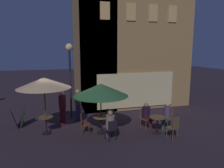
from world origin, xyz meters
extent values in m
plane|color=#2B202A|center=(0.00, 0.00, 0.00)|extent=(60.00, 60.00, 0.00)
cube|color=#AB824D|center=(4.57, 2.49, 3.99)|extent=(6.99, 1.94, 7.98)
cube|color=#AB824D|center=(2.05, 4.77, 3.99)|extent=(1.94, 6.50, 7.98)
cube|color=#ECB86A|center=(2.28, 1.49, 5.82)|extent=(0.55, 0.06, 0.95)
cube|color=#ECB86A|center=(3.82, 1.49, 5.82)|extent=(0.55, 0.06, 0.95)
cube|color=#ECB86A|center=(5.20, 1.49, 5.82)|extent=(0.55, 0.06, 0.95)
cube|color=#ECB86A|center=(6.49, 1.49, 5.82)|extent=(0.55, 0.06, 0.95)
cube|color=beige|center=(4.22, 1.48, 1.25)|extent=(4.89, 0.08, 2.10)
cylinder|color=black|center=(0.24, 1.01, 1.86)|extent=(0.10, 0.10, 3.72)
sphere|color=#FBD287|center=(0.24, 1.01, 3.83)|extent=(0.38, 0.38, 0.38)
cube|color=black|center=(-2.17, 0.44, 0.43)|extent=(0.42, 0.60, 0.83)
cube|color=black|center=(-2.51, 0.33, 0.43)|extent=(0.42, 0.60, 0.83)
cylinder|color=black|center=(-1.01, -0.86, 0.01)|extent=(0.40, 0.40, 0.03)
cylinder|color=black|center=(-1.01, -0.86, 0.37)|extent=(0.06, 0.06, 0.75)
cylinder|color=brown|center=(-1.01, -0.86, 0.76)|extent=(0.63, 0.63, 0.03)
cylinder|color=black|center=(1.35, -1.47, 0.01)|extent=(0.40, 0.40, 0.03)
cylinder|color=black|center=(1.35, -1.47, 0.38)|extent=(0.06, 0.06, 0.76)
cylinder|color=brown|center=(1.35, -1.47, 0.77)|extent=(0.72, 0.72, 0.03)
cylinder|color=black|center=(3.79, -2.09, 0.01)|extent=(0.40, 0.40, 0.03)
cylinder|color=black|center=(3.79, -2.09, 0.36)|extent=(0.06, 0.06, 0.72)
cylinder|color=brown|center=(3.79, -2.09, 0.73)|extent=(0.74, 0.74, 0.03)
cylinder|color=black|center=(-1.01, -0.86, 0.03)|extent=(0.36, 0.36, 0.06)
cylinder|color=#523920|center=(-1.01, -0.86, 1.24)|extent=(0.05, 0.05, 2.49)
cone|color=tan|center=(-1.01, -0.86, 2.31)|extent=(2.30, 2.30, 0.46)
cylinder|color=black|center=(1.35, -1.47, 0.03)|extent=(0.36, 0.36, 0.06)
cylinder|color=#503127|center=(1.35, -1.47, 1.10)|extent=(0.05, 0.05, 2.21)
cone|color=#2B5A32|center=(1.35, -1.47, 1.99)|extent=(2.40, 2.40, 0.54)
cylinder|color=brown|center=(0.84, -1.22, 0.21)|extent=(0.03, 0.03, 0.42)
cylinder|color=brown|center=(0.79, -1.53, 0.21)|extent=(0.03, 0.03, 0.42)
cylinder|color=brown|center=(0.54, -1.17, 0.21)|extent=(0.03, 0.03, 0.42)
cylinder|color=brown|center=(0.48, -1.48, 0.21)|extent=(0.03, 0.03, 0.42)
cube|color=brown|center=(0.66, -1.35, 0.44)|extent=(0.45, 0.45, 0.04)
cube|color=brown|center=(0.49, -1.32, 0.69)|extent=(0.10, 0.39, 0.47)
cylinder|color=black|center=(1.37, -2.12, 0.23)|extent=(0.03, 0.03, 0.46)
cylinder|color=black|center=(1.68, -2.03, 0.23)|extent=(0.03, 0.03, 0.46)
cylinder|color=black|center=(1.46, -2.43, 0.23)|extent=(0.03, 0.03, 0.46)
cylinder|color=black|center=(1.77, -2.34, 0.23)|extent=(0.03, 0.03, 0.46)
cube|color=black|center=(1.57, -2.23, 0.47)|extent=(0.50, 0.50, 0.04)
cube|color=black|center=(1.62, -2.41, 0.69)|extent=(0.40, 0.15, 0.39)
cylinder|color=#4E3E23|center=(1.82, -1.19, 0.21)|extent=(0.03, 0.03, 0.43)
cylinder|color=#4E3E23|center=(1.57, -0.96, 0.21)|extent=(0.03, 0.03, 0.43)
cylinder|color=#4E3E23|center=(2.06, -0.93, 0.21)|extent=(0.03, 0.03, 0.43)
cylinder|color=#4E3E23|center=(1.80, -0.70, 0.21)|extent=(0.03, 0.03, 0.43)
cube|color=#4E3E23|center=(1.81, -0.95, 0.45)|extent=(0.61, 0.61, 0.04)
cube|color=#4E3E23|center=(1.94, -0.80, 0.67)|extent=(0.35, 0.32, 0.41)
cylinder|color=brown|center=(4.39, -1.97, 0.24)|extent=(0.03, 0.03, 0.48)
cylinder|color=brown|center=(4.26, -1.69, 0.24)|extent=(0.03, 0.03, 0.48)
cylinder|color=brown|center=(4.68, -1.84, 0.24)|extent=(0.03, 0.03, 0.48)
cylinder|color=brown|center=(4.54, -1.55, 0.24)|extent=(0.03, 0.03, 0.48)
cube|color=brown|center=(4.47, -1.76, 0.49)|extent=(0.53, 0.53, 0.04)
cube|color=brown|center=(4.63, -1.69, 0.75)|extent=(0.21, 0.37, 0.47)
cylinder|color=brown|center=(3.75, -1.54, 0.23)|extent=(0.03, 0.03, 0.46)
cylinder|color=brown|center=(3.43, -1.67, 0.23)|extent=(0.03, 0.03, 0.46)
cylinder|color=brown|center=(3.62, -1.22, 0.23)|extent=(0.03, 0.03, 0.46)
cylinder|color=brown|center=(3.30, -1.35, 0.23)|extent=(0.03, 0.03, 0.46)
cube|color=brown|center=(3.53, -1.45, 0.48)|extent=(0.56, 0.56, 0.04)
cube|color=brown|center=(3.45, -1.27, 0.72)|extent=(0.42, 0.20, 0.46)
cylinder|color=brown|center=(3.90, -2.73, 0.23)|extent=(0.03, 0.03, 0.46)
cylinder|color=brown|center=(4.18, -2.61, 0.23)|extent=(0.03, 0.03, 0.46)
cylinder|color=brown|center=(4.02, -3.02, 0.23)|extent=(0.03, 0.03, 0.46)
cylinder|color=brown|center=(4.30, -2.89, 0.23)|extent=(0.03, 0.03, 0.46)
cube|color=brown|center=(4.10, -2.81, 0.48)|extent=(0.50, 0.50, 0.04)
cube|color=brown|center=(4.16, -2.97, 0.73)|extent=(0.37, 0.19, 0.46)
cube|color=#5B335F|center=(1.53, -2.10, 0.49)|extent=(0.46, 0.45, 0.14)
cylinder|color=#5B335F|center=(1.48, -1.94, 0.24)|extent=(0.14, 0.14, 0.49)
cylinder|color=#7E6B5B|center=(1.57, -2.23, 0.77)|extent=(0.38, 0.38, 0.57)
sphere|color=#926A4D|center=(1.57, -2.23, 1.16)|extent=(0.22, 0.22, 0.22)
cube|color=#2E4E3A|center=(4.34, -1.82, 0.49)|extent=(0.46, 0.44, 0.14)
cylinder|color=#2E4E3A|center=(4.20, -1.89, 0.24)|extent=(0.14, 0.14, 0.49)
cylinder|color=#523E5F|center=(4.47, -1.76, 0.79)|extent=(0.32, 0.32, 0.60)
sphere|color=tan|center=(4.47, -1.76, 1.18)|extent=(0.21, 0.21, 0.21)
cube|color=#521A1F|center=(3.58, -1.58, 0.49)|extent=(0.48, 0.47, 0.14)
cylinder|color=#521A1F|center=(3.64, -1.73, 0.24)|extent=(0.14, 0.14, 0.49)
cylinder|color=black|center=(3.53, -1.45, 0.77)|extent=(0.37, 0.37, 0.56)
sphere|color=#92694E|center=(3.53, -1.45, 1.14)|extent=(0.21, 0.21, 0.21)
cylinder|color=#29254A|center=(0.55, 0.50, 0.45)|extent=(0.27, 0.27, 0.90)
cylinder|color=#2C452B|center=(0.55, 0.50, 1.18)|extent=(0.32, 0.32, 0.56)
sphere|color=#916D4B|center=(0.55, 0.50, 1.55)|extent=(0.23, 0.23, 0.23)
cylinder|color=#491015|center=(-0.25, 0.17, 0.45)|extent=(0.31, 0.31, 0.89)
cylinder|color=#45191A|center=(-0.25, 0.17, 1.19)|extent=(0.36, 0.36, 0.60)
sphere|color=tan|center=(-0.25, 0.17, 1.59)|extent=(0.22, 0.22, 0.22)
camera|label=1|loc=(-0.54, -10.04, 3.72)|focal=33.10mm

